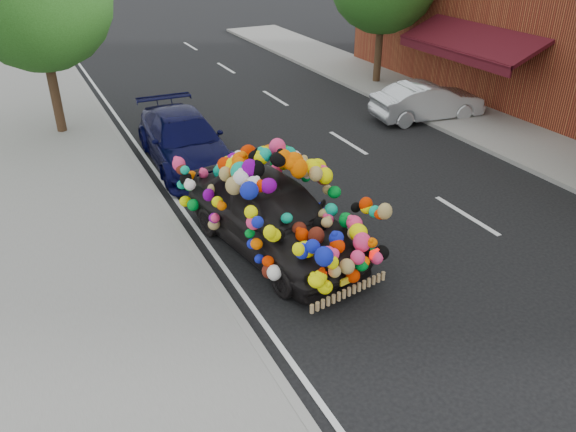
# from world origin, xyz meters

# --- Properties ---
(ground) EXTENTS (100.00, 100.00, 0.00)m
(ground) POSITION_xyz_m (0.00, 0.00, 0.00)
(ground) COLOR black
(ground) RESTS_ON ground
(sidewalk) EXTENTS (4.00, 60.00, 0.12)m
(sidewalk) POSITION_xyz_m (-4.30, 0.00, 0.06)
(sidewalk) COLOR gray
(sidewalk) RESTS_ON ground
(kerb) EXTENTS (0.15, 60.00, 0.13)m
(kerb) POSITION_xyz_m (-2.35, 0.00, 0.07)
(kerb) COLOR gray
(kerb) RESTS_ON ground
(footpath_far) EXTENTS (3.00, 40.00, 0.12)m
(footpath_far) POSITION_xyz_m (8.20, 3.00, 0.06)
(footpath_far) COLOR gray
(footpath_far) RESTS_ON ground
(lane_markings) EXTENTS (6.00, 50.00, 0.01)m
(lane_markings) POSITION_xyz_m (3.60, 0.00, 0.01)
(lane_markings) COLOR silver
(lane_markings) RESTS_ON ground
(plush_art_car) EXTENTS (2.89, 4.95, 2.17)m
(plush_art_car) POSITION_xyz_m (-0.85, 0.70, 1.11)
(plush_art_car) COLOR black
(plush_art_car) RESTS_ON ground
(navy_sedan) EXTENTS (2.06, 4.66, 1.33)m
(navy_sedan) POSITION_xyz_m (-1.11, 5.64, 0.67)
(navy_sedan) COLOR black
(navy_sedan) RESTS_ON ground
(silver_hatchback) EXTENTS (3.77, 1.73, 1.20)m
(silver_hatchback) POSITION_xyz_m (7.00, 5.69, 0.60)
(silver_hatchback) COLOR #B5B8BE
(silver_hatchback) RESTS_ON ground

